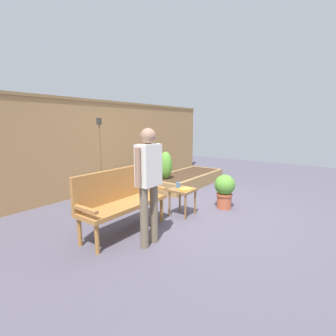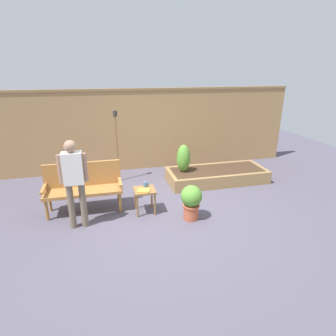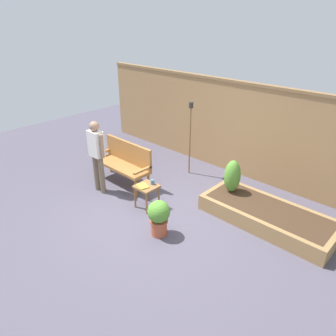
{
  "view_description": "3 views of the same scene",
  "coord_description": "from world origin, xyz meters",
  "px_view_note": "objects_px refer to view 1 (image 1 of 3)",
  "views": [
    {
      "loc": [
        -3.97,
        -2.26,
        1.62
      ],
      "look_at": [
        -0.14,
        0.53,
        0.77
      ],
      "focal_mm": 26.89,
      "sensor_mm": 36.0,
      "label": 1
    },
    {
      "loc": [
        -1.04,
        -4.65,
        2.61
      ],
      "look_at": [
        0.18,
        0.35,
        0.76
      ],
      "focal_mm": 29.41,
      "sensor_mm": 36.0,
      "label": 2
    },
    {
      "loc": [
        3.66,
        -3.57,
        3.47
      ],
      "look_at": [
        -0.1,
        0.4,
        0.82
      ],
      "focal_mm": 34.29,
      "sensor_mm": 36.0,
      "label": 3
    }
  ],
  "objects_px": {
    "side_table": "(183,193)",
    "cup_on_table": "(178,185)",
    "potted_boxwood": "(225,189)",
    "garden_bench": "(120,196)",
    "person_by_bench": "(149,177)",
    "book_on_table": "(186,189)",
    "tiki_torch": "(100,146)",
    "shrub_near_bench": "(166,165)"
  },
  "relations": [
    {
      "from": "cup_on_table",
      "to": "person_by_bench",
      "type": "xyz_separation_m",
      "value": [
        -1.24,
        -0.37,
        0.41
      ]
    },
    {
      "from": "tiki_torch",
      "to": "person_by_bench",
      "type": "relative_size",
      "value": 1.11
    },
    {
      "from": "tiki_torch",
      "to": "shrub_near_bench",
      "type": "bearing_deg",
      "value": -18.77
    },
    {
      "from": "tiki_torch",
      "to": "person_by_bench",
      "type": "xyz_separation_m",
      "value": [
        -0.83,
        -1.98,
        -0.25
      ]
    },
    {
      "from": "shrub_near_bench",
      "to": "potted_boxwood",
      "type": "bearing_deg",
      "value": -101.8
    },
    {
      "from": "potted_boxwood",
      "to": "shrub_near_bench",
      "type": "xyz_separation_m",
      "value": [
        0.35,
        1.67,
        0.25
      ]
    },
    {
      "from": "book_on_table",
      "to": "potted_boxwood",
      "type": "height_order",
      "value": "potted_boxwood"
    },
    {
      "from": "book_on_table",
      "to": "tiki_torch",
      "type": "relative_size",
      "value": 0.13
    },
    {
      "from": "side_table",
      "to": "garden_bench",
      "type": "bearing_deg",
      "value": 160.75
    },
    {
      "from": "garden_bench",
      "to": "side_table",
      "type": "distance_m",
      "value": 1.2
    },
    {
      "from": "potted_boxwood",
      "to": "shrub_near_bench",
      "type": "relative_size",
      "value": 1.0
    },
    {
      "from": "side_table",
      "to": "potted_boxwood",
      "type": "height_order",
      "value": "potted_boxwood"
    },
    {
      "from": "garden_bench",
      "to": "person_by_bench",
      "type": "height_order",
      "value": "person_by_bench"
    },
    {
      "from": "person_by_bench",
      "to": "book_on_table",
      "type": "bearing_deg",
      "value": 8.26
    },
    {
      "from": "potted_boxwood",
      "to": "shrub_near_bench",
      "type": "distance_m",
      "value": 1.72
    },
    {
      "from": "garden_bench",
      "to": "potted_boxwood",
      "type": "relative_size",
      "value": 2.19
    },
    {
      "from": "side_table",
      "to": "cup_on_table",
      "type": "distance_m",
      "value": 0.18
    },
    {
      "from": "garden_bench",
      "to": "cup_on_table",
      "type": "xyz_separation_m",
      "value": [
        1.16,
        -0.27,
        -0.02
      ]
    },
    {
      "from": "shrub_near_bench",
      "to": "cup_on_table",
      "type": "bearing_deg",
      "value": -134.9
    },
    {
      "from": "cup_on_table",
      "to": "person_by_bench",
      "type": "height_order",
      "value": "person_by_bench"
    },
    {
      "from": "book_on_table",
      "to": "garden_bench",
      "type": "bearing_deg",
      "value": 175.33
    },
    {
      "from": "book_on_table",
      "to": "tiki_torch",
      "type": "height_order",
      "value": "tiki_torch"
    },
    {
      "from": "cup_on_table",
      "to": "tiki_torch",
      "type": "relative_size",
      "value": 0.06
    },
    {
      "from": "side_table",
      "to": "cup_on_table",
      "type": "bearing_deg",
      "value": 71.39
    },
    {
      "from": "person_by_bench",
      "to": "garden_bench",
      "type": "bearing_deg",
      "value": 82.73
    },
    {
      "from": "potted_boxwood",
      "to": "garden_bench",
      "type": "bearing_deg",
      "value": 156.06
    },
    {
      "from": "side_table",
      "to": "book_on_table",
      "type": "relative_size",
      "value": 2.16
    },
    {
      "from": "shrub_near_bench",
      "to": "person_by_bench",
      "type": "xyz_separation_m",
      "value": [
        -2.33,
        -1.46,
        0.3
      ]
    },
    {
      "from": "book_on_table",
      "to": "shrub_near_bench",
      "type": "bearing_deg",
      "value": 66.72
    },
    {
      "from": "potted_boxwood",
      "to": "side_table",
      "type": "bearing_deg",
      "value": 149.9
    },
    {
      "from": "garden_bench",
      "to": "tiki_torch",
      "type": "bearing_deg",
      "value": 60.67
    },
    {
      "from": "side_table",
      "to": "shrub_near_bench",
      "type": "bearing_deg",
      "value": 47.07
    },
    {
      "from": "cup_on_table",
      "to": "shrub_near_bench",
      "type": "relative_size",
      "value": 0.17
    },
    {
      "from": "garden_bench",
      "to": "book_on_table",
      "type": "height_order",
      "value": "garden_bench"
    },
    {
      "from": "shrub_near_bench",
      "to": "garden_bench",
      "type": "bearing_deg",
      "value": -159.91
    },
    {
      "from": "garden_bench",
      "to": "side_table",
      "type": "bearing_deg",
      "value": -19.25
    },
    {
      "from": "side_table",
      "to": "tiki_torch",
      "type": "distance_m",
      "value": 1.93
    },
    {
      "from": "book_on_table",
      "to": "tiki_torch",
      "type": "bearing_deg",
      "value": 119.38
    },
    {
      "from": "cup_on_table",
      "to": "book_on_table",
      "type": "relative_size",
      "value": 0.49
    },
    {
      "from": "shrub_near_bench",
      "to": "person_by_bench",
      "type": "distance_m",
      "value": 2.77
    },
    {
      "from": "cup_on_table",
      "to": "person_by_bench",
      "type": "distance_m",
      "value": 1.36
    },
    {
      "from": "potted_boxwood",
      "to": "tiki_torch",
      "type": "bearing_deg",
      "value": 117.9
    }
  ]
}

